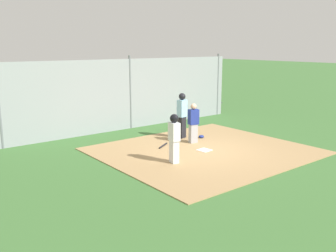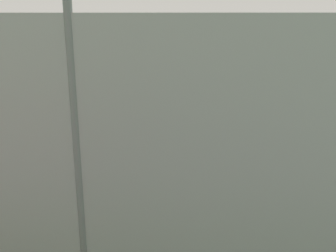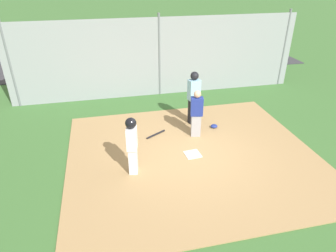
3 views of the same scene
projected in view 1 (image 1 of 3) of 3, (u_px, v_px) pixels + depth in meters
The scene contains 13 objects.
ground_plane at pixel (204, 151), 13.68m from camera, with size 140.00×140.00×0.00m, color #3D6B33.
dirt_infield at pixel (204, 151), 13.68m from camera, with size 7.20×6.40×0.03m, color #A88456.
home_plate at pixel (204, 150), 13.67m from camera, with size 0.44×0.44×0.02m, color white.
catcher at pixel (193, 123), 14.59m from camera, with size 0.43×0.33×1.56m.
umpire at pixel (182, 114), 15.33m from camera, with size 0.42×0.33×1.87m.
runner at pixel (174, 135), 12.05m from camera, with size 0.33×0.42×1.62m.
baseball_bat at pixel (163, 146), 14.20m from camera, with size 0.06×0.06×0.76m, color black.
catcher_mask at pixel (201, 137), 15.48m from camera, with size 0.24×0.20×0.12m, color navy.
backstop_fence at pixel (130, 94), 17.14m from camera, with size 12.00×0.10×3.35m.
parking_lot at pixel (81, 112), 21.54m from camera, with size 18.00×5.20×0.04m, color #38383D.
parked_car_silver at pixel (168, 95), 24.53m from camera, with size 4.22×1.93×1.28m.
parked_car_red at pixel (124, 99), 22.60m from camera, with size 4.21×1.89×1.28m.
parked_car_dark at pixel (75, 101), 21.80m from camera, with size 4.28×2.04×1.28m.
Camera 1 is at (9.21, 9.52, 3.80)m, focal length 39.93 mm.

